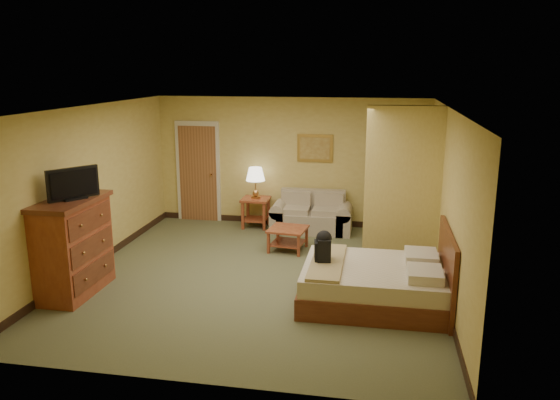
% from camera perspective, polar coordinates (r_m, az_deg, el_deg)
% --- Properties ---
extents(floor, '(6.00, 6.00, 0.00)m').
position_cam_1_polar(floor, '(8.59, -2.18, -7.99)').
color(floor, '#585B3B').
rests_on(floor, ground).
extents(ceiling, '(6.00, 6.00, 0.00)m').
position_cam_1_polar(ceiling, '(8.00, -2.35, 9.58)').
color(ceiling, white).
rests_on(ceiling, back_wall).
extents(back_wall, '(5.50, 0.02, 2.60)m').
position_cam_1_polar(back_wall, '(11.09, 1.09, 3.98)').
color(back_wall, tan).
rests_on(back_wall, floor).
extents(left_wall, '(0.02, 6.00, 2.60)m').
position_cam_1_polar(left_wall, '(9.18, -19.27, 1.16)').
color(left_wall, tan).
rests_on(left_wall, floor).
extents(right_wall, '(0.02, 6.00, 2.60)m').
position_cam_1_polar(right_wall, '(8.07, 17.16, -0.34)').
color(right_wall, tan).
rests_on(right_wall, floor).
extents(partition, '(1.20, 0.15, 2.60)m').
position_cam_1_polar(partition, '(8.92, 12.67, 1.25)').
color(partition, tan).
rests_on(partition, floor).
extents(door, '(0.94, 0.16, 2.10)m').
position_cam_1_polar(door, '(11.57, -8.54, 2.90)').
color(door, beige).
rests_on(door, floor).
extents(baseboard, '(5.50, 0.02, 0.12)m').
position_cam_1_polar(baseboard, '(11.35, 1.05, -2.21)').
color(baseboard, black).
rests_on(baseboard, floor).
extents(loveseat, '(1.58, 0.73, 0.80)m').
position_cam_1_polar(loveseat, '(10.83, 3.32, -1.92)').
color(loveseat, tan).
rests_on(loveseat, floor).
extents(side_table, '(0.55, 0.55, 0.60)m').
position_cam_1_polar(side_table, '(11.06, -2.54, -0.84)').
color(side_table, maroon).
rests_on(side_table, floor).
extents(table_lamp, '(0.38, 0.38, 0.63)m').
position_cam_1_polar(table_lamp, '(10.91, -2.58, 2.63)').
color(table_lamp, '#A8753D').
rests_on(table_lamp, side_table).
extents(coffee_table, '(0.71, 0.71, 0.41)m').
position_cam_1_polar(coffee_table, '(9.68, 0.83, -3.60)').
color(coffee_table, maroon).
rests_on(coffee_table, floor).
extents(wall_picture, '(0.71, 0.04, 0.55)m').
position_cam_1_polar(wall_picture, '(10.95, 3.67, 5.42)').
color(wall_picture, '#B78E3F').
rests_on(wall_picture, back_wall).
extents(dresser, '(0.69, 1.31, 1.39)m').
position_cam_1_polar(dresser, '(8.31, -20.87, -4.53)').
color(dresser, maroon).
rests_on(dresser, floor).
extents(tv, '(0.46, 0.63, 0.45)m').
position_cam_1_polar(tv, '(8.03, -20.80, 1.53)').
color(tv, black).
rests_on(tv, dresser).
extents(bed, '(1.97, 1.66, 1.08)m').
position_cam_1_polar(bed, '(7.70, 10.23, -8.49)').
color(bed, '#542413').
rests_on(bed, floor).
extents(backpack, '(0.22, 0.30, 0.47)m').
position_cam_1_polar(backpack, '(7.57, 4.60, -4.82)').
color(backpack, black).
rests_on(backpack, bed).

